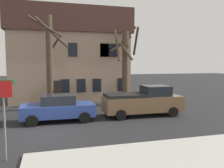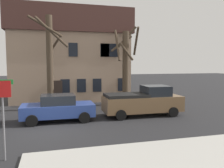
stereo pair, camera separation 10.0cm
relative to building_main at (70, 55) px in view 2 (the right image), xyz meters
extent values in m
plane|color=#262628|center=(-2.25, -11.84, -4.47)|extent=(120.00, 120.00, 0.00)
cube|color=tan|center=(0.00, 0.00, -1.27)|extent=(10.92, 7.45, 6.40)
cube|color=#4C2D28|center=(0.00, 0.00, 3.11)|extent=(11.42, 7.95, 2.35)
cube|color=#2D231E|center=(-1.53, -3.77, -3.42)|extent=(1.10, 0.12, 2.10)
cube|color=black|center=(-0.73, -3.76, -2.87)|extent=(0.80, 0.08, 1.20)
cube|color=black|center=(0.71, -3.76, -2.87)|extent=(0.80, 0.08, 1.20)
cube|color=black|center=(2.15, -3.76, -2.87)|extent=(0.80, 0.08, 1.20)
cube|color=black|center=(4.55, -3.76, -2.87)|extent=(0.80, 0.08, 1.20)
cube|color=black|center=(0.01, -3.76, 0.33)|extent=(0.80, 0.08, 1.20)
cube|color=black|center=(2.89, -3.76, 0.33)|extent=(0.80, 0.08, 1.20)
cube|color=black|center=(2.90, -3.76, 0.33)|extent=(0.80, 0.08, 1.20)
cube|color=black|center=(3.74, -3.76, 0.33)|extent=(0.80, 0.08, 1.20)
cylinder|color=#4C3D2D|center=(-2.00, -5.89, -0.84)|extent=(0.50, 0.50, 7.26)
cylinder|color=#4C3D2D|center=(-1.80, -7.01, 1.37)|extent=(2.38, 0.58, 2.15)
cylinder|color=#4C3D2D|center=(-2.27, -7.05, 1.77)|extent=(2.45, 0.74, 1.59)
cylinder|color=#4C3D2D|center=(-1.62, -5.42, 0.54)|extent=(1.16, 0.97, 1.58)
cylinder|color=#4C3D2D|center=(4.34, -5.43, -1.30)|extent=(0.55, 0.55, 6.33)
cylinder|color=#4C3D2D|center=(4.66, -4.65, 1.41)|extent=(1.77, 0.86, 2.01)
cylinder|color=#4C3D2D|center=(4.23, -5.96, 0.12)|extent=(1.26, 0.45, 1.57)
cylinder|color=#4C3D2D|center=(5.23, -5.59, 1.01)|extent=(0.54, 1.96, 2.29)
cylinder|color=#4C3D2D|center=(4.26, -4.46, 0.90)|extent=(2.07, 0.37, 1.52)
cylinder|color=#4C3D2D|center=(3.60, -5.40, 0.69)|extent=(0.25, 1.66, 2.76)
cube|color=#2D4799|center=(-1.56, -9.93, -3.77)|extent=(4.42, 1.85, 0.75)
cube|color=#1E232B|center=(-1.56, -9.93, -3.10)|extent=(2.04, 1.62, 0.58)
cylinder|color=black|center=(-0.06, -9.01, -4.13)|extent=(0.68, 0.22, 0.68)
cylinder|color=black|center=(-0.06, -10.85, -4.13)|extent=(0.68, 0.22, 0.68)
cylinder|color=black|center=(-3.07, -9.02, -4.13)|extent=(0.68, 0.22, 0.68)
cylinder|color=black|center=(-3.06, -10.86, -4.13)|extent=(0.68, 0.22, 0.68)
cube|color=brown|center=(4.11, -9.83, -3.63)|extent=(5.41, 2.00, 1.03)
cube|color=#1E232B|center=(5.08, -9.84, -2.77)|extent=(1.74, 1.73, 0.70)
cube|color=black|center=(2.92, -9.82, -3.02)|extent=(2.82, 1.89, 0.20)
cylinder|color=black|center=(5.95, -8.89, -4.13)|extent=(0.68, 0.23, 0.68)
cylinder|color=black|center=(5.93, -10.82, -4.13)|extent=(0.68, 0.23, 0.68)
cylinder|color=black|center=(2.29, -8.84, -4.13)|extent=(0.68, 0.23, 0.68)
cylinder|color=black|center=(2.27, -10.78, -4.13)|extent=(0.68, 0.23, 0.68)
cylinder|color=slate|center=(-3.67, -15.44, -2.98)|extent=(0.07, 0.07, 2.97)
cube|color=red|center=(-3.67, -15.46, -1.80)|extent=(0.60, 0.03, 0.60)
cube|color=#1E8C38|center=(-3.67, -15.42, -1.55)|extent=(0.76, 0.02, 0.18)
camera|label=1|loc=(-2.08, -24.40, -0.88)|focal=36.92mm
camera|label=2|loc=(-1.98, -24.43, -0.88)|focal=36.92mm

